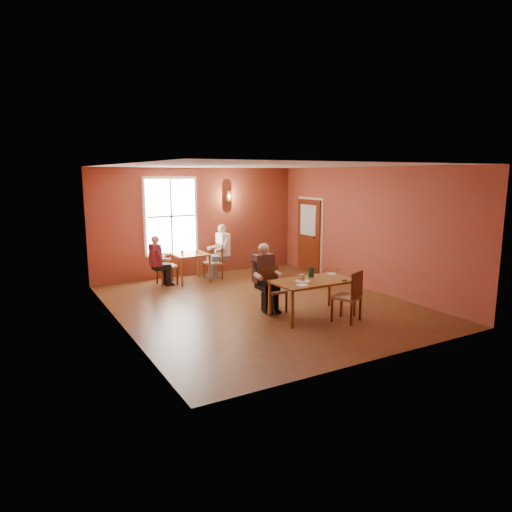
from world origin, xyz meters
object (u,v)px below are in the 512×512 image
second_table (190,268)px  chair_diner_white (213,262)px  chair_empty (347,296)px  diner_maroon (165,260)px  diner_main (275,280)px  chair_diner_maroon (167,265)px  chair_diner_main (274,290)px  diner_white (214,253)px  main_table (312,298)px

second_table → chair_diner_white: bearing=0.0°
chair_empty → diner_maroon: (-2.10, 4.60, 0.13)m
diner_main → chair_diner_maroon: bearing=-71.1°
second_table → chair_diner_maroon: bearing=180.0°
chair_diner_maroon → diner_maroon: bearing=-90.0°
chair_empty → diner_main: bearing=102.8°
chair_diner_main → diner_white: size_ratio=0.65×
chair_diner_white → main_table: bearing=-174.8°
main_table → diner_white: bearing=94.8°
second_table → chair_diner_white: 0.66m
second_table → main_table: bearing=-75.8°
chair_empty → diner_maroon: bearing=90.2°
second_table → diner_white: diner_white is taller
main_table → chair_diner_white: 4.05m
chair_diner_main → diner_white: 3.39m
second_table → chair_diner_white: chair_diner_white is taller
diner_maroon → chair_diner_main: bearing=19.5°
main_table → diner_main: 0.86m
second_table → diner_white: 0.76m
diner_main → chair_diner_white: diner_main is taller
chair_diner_maroon → main_table: bearing=22.5°
main_table → chair_diner_white: size_ratio=1.68×
chair_diner_main → second_table: bearing=-81.3°
diner_main → chair_empty: (0.90, -1.19, -0.18)m
chair_diner_main → chair_diner_maroon: bearing=-71.0°
chair_empty → main_table: bearing=100.8°
diner_main → diner_white: bearing=-92.7°
diner_white → main_table: bearing=-175.2°
diner_main → chair_diner_maroon: 3.61m
chair_empty → second_table: size_ratio=1.18×
chair_diner_maroon → diner_maroon: (-0.03, 0.00, 0.13)m
chair_diner_main → second_table: 3.42m
second_table → chair_diner_white: (0.65, 0.00, 0.09)m
chair_diner_main → main_table: bearing=127.6°
chair_diner_white → chair_diner_maroon: size_ratio=0.93×
chair_diner_maroon → diner_maroon: size_ratio=0.80×
diner_white → chair_diner_white: bearing=90.0°
main_table → diner_main: (-0.50, 0.62, 0.31)m
chair_empty → chair_diner_maroon: bearing=89.9°
chair_diner_white → diner_white: size_ratio=0.67×
main_table → chair_diner_main: (-0.50, 0.65, 0.09)m
chair_diner_maroon → second_table: bearing=90.0°
chair_empty → diner_maroon: size_ratio=0.80×
main_table → second_table: 4.16m
chair_diner_main → chair_empty: chair_empty is taller
diner_maroon → chair_diner_white: bearing=90.0°
main_table → chair_diner_white: chair_diner_white is taller
chair_diner_main → chair_empty: 1.52m
chair_empty → second_table: 4.82m
chair_empty → diner_maroon: diner_maroon is taller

